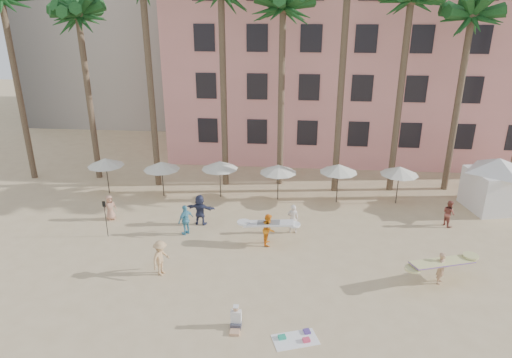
{
  "coord_description": "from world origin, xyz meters",
  "views": [
    {
      "loc": [
        0.12,
        -16.32,
        12.75
      ],
      "look_at": [
        -1.91,
        6.0,
        4.0
      ],
      "focal_mm": 32.0,
      "sensor_mm": 36.0,
      "label": 1
    }
  ],
  "objects": [
    {
      "name": "seated_man",
      "position": [
        -2.13,
        -0.93,
        0.35
      ],
      "size": [
        0.45,
        0.79,
        1.02
      ],
      "color": "#3F3F4C",
      "rests_on": "ground"
    },
    {
      "name": "beachgoers",
      "position": [
        -4.05,
        6.91,
        0.91
      ],
      "size": [
        21.62,
        7.95,
        1.93
      ],
      "color": "#53A7C3",
      "rests_on": "ground"
    },
    {
      "name": "pink_hotel",
      "position": [
        7.0,
        26.0,
        8.0
      ],
      "size": [
        35.0,
        14.0,
        16.0
      ],
      "primitive_type": "cube",
      "color": "pink",
      "rests_on": "ground"
    },
    {
      "name": "carrier_yellow",
      "position": [
        7.29,
        3.22,
        0.95
      ],
      "size": [
        3.4,
        2.11,
        1.63
      ],
      "color": "tan",
      "rests_on": "ground"
    },
    {
      "name": "paddle",
      "position": [
        -10.59,
        6.3,
        1.41
      ],
      "size": [
        0.18,
        0.04,
        2.23
      ],
      "color": "black",
      "rests_on": "ground"
    },
    {
      "name": "cabana",
      "position": [
        13.02,
        12.27,
        2.07
      ],
      "size": [
        5.34,
        5.34,
        3.5
      ],
      "color": "white",
      "rests_on": "ground"
    },
    {
      "name": "carrier_white",
      "position": [
        -1.24,
        6.27,
        0.97
      ],
      "size": [
        2.79,
        0.91,
        1.82
      ],
      "color": "orange",
      "rests_on": "ground"
    },
    {
      "name": "umbrella_row",
      "position": [
        -3.0,
        12.5,
        2.33
      ],
      "size": [
        22.5,
        2.7,
        2.73
      ],
      "color": "#332B23",
      "rests_on": "ground"
    },
    {
      "name": "beach_towel",
      "position": [
        0.4,
        -1.41,
        0.03
      ],
      "size": [
        2.03,
        1.53,
        0.14
      ],
      "color": "white",
      "rests_on": "ground"
    },
    {
      "name": "ground",
      "position": [
        0.0,
        0.0,
        0.0
      ],
      "size": [
        120.0,
        120.0,
        0.0
      ],
      "primitive_type": "plane",
      "color": "#D1B789",
      "rests_on": "ground"
    }
  ]
}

